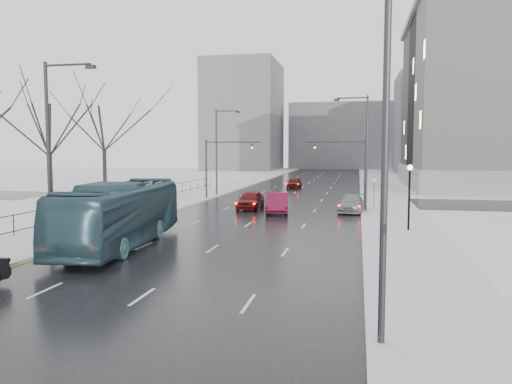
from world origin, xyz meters
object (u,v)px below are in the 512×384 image
Objects in this scene: streetlight_r_near at (376,143)px; streetlight_l_far at (218,148)px; sedan_right_near at (277,203)px; tree_park_e at (106,201)px; sedan_center_far at (294,183)px; lamppost_r_mid at (409,188)px; streetlight_r_mid at (364,147)px; mast_signal_right at (354,162)px; no_uturn_sign at (374,183)px; streetlight_l_near at (52,146)px; mast_signal_left at (216,162)px; tree_park_d at (52,213)px; sedan_center_near at (251,200)px; sedan_right_far at (352,204)px; bus at (121,214)px.

streetlight_l_far is at bearing 111.25° from streetlight_r_near.
streetlight_l_far reaches higher than sedan_right_near.
sedan_center_far is (17.25, 20.85, 0.79)m from tree_park_e.
streetlight_r_mid is at bearing 105.82° from lamppost_r_mid.
mast_signal_right is 2.41× the size of no_uturn_sign.
streetlight_r_near is 1.54× the size of mast_signal_right.
lamppost_r_mid is 12.83m from sedan_right_near.
lamppost_r_mid is 36.90m from sedan_center_far.
streetlight_l_near reaches higher than mast_signal_left.
lamppost_r_mid is (29.20, -14.00, 2.94)m from tree_park_e.
lamppost_r_mid is 0.82× the size of sedan_right_near.
tree_park_e is 26.16m from mast_signal_right.
streetlight_l_far is at bearing 155.27° from no_uturn_sign.
tree_park_d is at bearing 172.09° from lamppost_r_mid.
tree_park_e is 1.35× the size of streetlight_r_mid.
lamppost_r_mid is 0.88× the size of sedan_center_near.
lamppost_r_mid is 14.13m from no_uturn_sign.
streetlight_l_near is 25.52m from sedan_right_far.
mast_signal_left reaches higher than bus.
no_uturn_sign is (17.37, 24.00, -3.32)m from streetlight_l_near.
mast_signal_right reaches higher than sedan_center_near.
tree_park_d is 1.25× the size of streetlight_l_near.
tree_park_e is at bearing 112.69° from streetlight_l_near.
streetlight_r_near reaches higher than no_uturn_sign.
streetlight_l_near reaches higher than no_uturn_sign.
streetlight_l_far is at bearing 131.06° from lamppost_r_mid.
no_uturn_sign is 0.61× the size of sedan_center_far.
streetlight_r_near is at bearing -67.82° from mast_signal_left.
lamppost_r_mid reaches higher than sedan_right_near.
no_uturn_sign is 0.52× the size of sedan_right_near.
mast_signal_left is (-14.65, 0.00, 0.00)m from mast_signal_right.
streetlight_r_mid is 26.90m from sedan_center_far.
streetlight_r_mid and streetlight_l_near have the same top height.
streetlight_l_near is 21.78m from lamppost_r_mid.
streetlight_r_mid reaches higher than sedan_right_near.
tree_park_e reaches higher than lamppost_r_mid.
bus is 2.94× the size of sedan_center_far.
sedan_center_far is (-1.98, 27.02, -0.11)m from sedan_right_near.
sedan_right_far is (15.37, 19.79, -4.86)m from streetlight_l_near.
streetlight_r_near is 1.00× the size of streetlight_l_far.
lamppost_r_mid is at bearing -70.00° from sedan_center_far.
streetlight_r_near reaches higher than sedan_right_far.
mast_signal_right is 1.00× the size of mast_signal_left.
sedan_right_far is at bearing -29.47° from mast_signal_left.
mast_signal_left is at bearing 124.74° from sedan_center_near.
sedan_right_near is at bearing -84.72° from sedan_center_far.
mast_signal_right reaches higher than bus.
streetlight_r_near is (26.37, -34.00, 5.62)m from tree_park_e.
streetlight_l_far is at bearing 115.52° from sedan_right_near.
sedan_right_far is (-0.97, 29.79, -4.86)m from streetlight_r_near.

